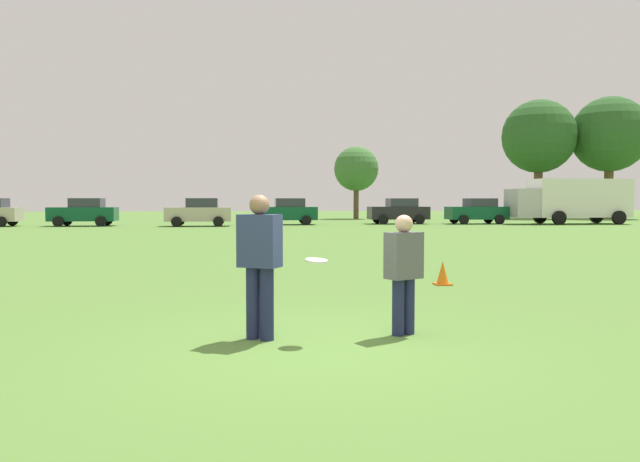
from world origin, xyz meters
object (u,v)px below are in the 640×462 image
at_px(frisbee, 316,261).
at_px(parked_car_center, 199,212).
at_px(player_thrower, 260,258).
at_px(parked_car_mid_left, 84,212).
at_px(parked_car_mid_right, 287,211).
at_px(player_defender, 404,268).
at_px(box_truck, 571,199).
at_px(parked_car_far_right, 477,211).
at_px(traffic_cone, 443,273).
at_px(parked_car_near_right, 399,211).

relative_size(frisbee, parked_car_center, 0.06).
xyz_separation_m(player_thrower, parked_car_center, (-3.12, 33.22, -0.06)).
xyz_separation_m(parked_car_mid_left, parked_car_mid_right, (13.32, 0.66, 0.00)).
distance_m(player_defender, box_truck, 39.82).
height_order(player_thrower, parked_car_far_right, parked_car_far_right).
xyz_separation_m(frisbee, parked_car_mid_left, (-11.28, 34.55, -0.04)).
bearing_deg(parked_car_center, traffic_cone, -76.63).
distance_m(parked_car_center, parked_car_far_right, 19.48).
height_order(parked_car_mid_right, parked_car_near_right, same).
bearing_deg(parked_car_mid_left, parked_car_mid_right, 2.85).
height_order(player_thrower, parked_car_mid_left, parked_car_mid_left).
height_order(frisbee, parked_car_center, parked_car_center).
bearing_deg(player_defender, box_truck, 58.14).
bearing_deg(player_defender, parked_car_center, 98.42).
bearing_deg(frisbee, traffic_cone, 56.27).
height_order(player_thrower, traffic_cone, player_thrower).
relative_size(parked_car_mid_right, parked_car_near_right, 1.00).
bearing_deg(parked_car_mid_right, parked_car_mid_left, -177.15).
bearing_deg(parked_car_center, frisbee, -83.53).
bearing_deg(parked_car_mid_right, player_thrower, -94.41).
bearing_deg(player_thrower, box_truck, 56.04).
height_order(parked_car_mid_left, parked_car_far_right, same).
xyz_separation_m(player_defender, parked_car_center, (-4.91, 33.17, 0.08)).
height_order(traffic_cone, box_truck, box_truck).
xyz_separation_m(parked_car_far_right, box_truck, (6.51, -0.94, 0.83)).
bearing_deg(parked_car_far_right, box_truck, -8.23).
xyz_separation_m(parked_car_mid_left, parked_car_near_right, (21.37, 1.17, 0.00)).
xyz_separation_m(parked_car_mid_right, box_truck, (20.10, -1.16, 0.83)).
distance_m(parked_car_mid_left, parked_car_center, 7.58).
distance_m(player_defender, frisbee, 1.15).
xyz_separation_m(parked_car_center, parked_car_mid_right, (5.83, 1.80, 0.00)).
xyz_separation_m(player_thrower, box_truck, (22.80, 33.86, 0.76)).
relative_size(parked_car_center, parked_car_near_right, 1.00).
bearing_deg(parked_car_near_right, parked_car_center, -170.57).
height_order(player_defender, parked_car_center, parked_car_center).
xyz_separation_m(frisbee, parked_car_center, (-3.79, 33.41, -0.04)).
xyz_separation_m(player_defender, parked_car_mid_right, (0.92, 34.97, 0.08)).
height_order(frisbee, parked_car_far_right, parked_car_far_right).
relative_size(player_thrower, box_truck, 0.21).
relative_size(player_defender, box_truck, 0.18).
distance_m(parked_car_mid_left, parked_car_near_right, 21.40).
relative_size(player_defender, parked_car_center, 0.36).
relative_size(player_thrower, frisbee, 6.42).
distance_m(parked_car_center, box_truck, 25.95).
bearing_deg(parked_car_mid_right, parked_car_near_right, 3.56).
relative_size(parked_car_mid_left, parked_car_near_right, 1.00).
relative_size(frisbee, parked_car_far_right, 0.06).
bearing_deg(parked_car_far_right, parked_car_mid_right, 179.07).
distance_m(player_defender, traffic_cone, 4.80).
bearing_deg(frisbee, parked_car_far_right, 65.94).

